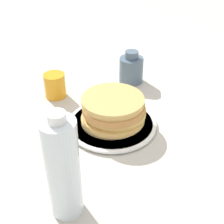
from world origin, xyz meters
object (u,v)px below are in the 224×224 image
(pancake_stack, at_px, (113,111))
(water_bottle_far, at_px, (63,169))
(cream_jug, at_px, (131,69))
(juice_glass, at_px, (55,85))
(plate, at_px, (112,124))

(pancake_stack, bearing_deg, water_bottle_far, 171.25)
(cream_jug, relative_size, water_bottle_far, 0.46)
(juice_glass, height_order, cream_jug, cream_jug)
(plate, distance_m, juice_glass, 0.24)
(plate, bearing_deg, cream_jug, -4.58)
(plate, bearing_deg, pancake_stack, -62.13)
(plate, relative_size, cream_jug, 2.22)
(pancake_stack, distance_m, water_bottle_far, 0.30)
(plate, height_order, pancake_stack, pancake_stack)
(plate, relative_size, pancake_stack, 1.37)
(cream_jug, bearing_deg, plate, 175.42)
(cream_jug, xyz_separation_m, water_bottle_far, (-0.56, 0.06, 0.07))
(pancake_stack, height_order, water_bottle_far, water_bottle_far)
(plate, xyz_separation_m, pancake_stack, (0.00, -0.00, 0.04))
(juice_glass, bearing_deg, pancake_stack, -121.51)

